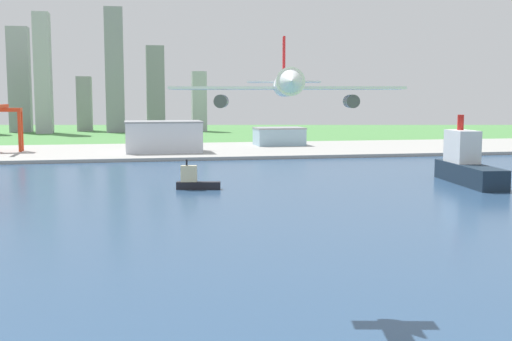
% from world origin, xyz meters
% --- Properties ---
extents(ground_plane, '(2400.00, 2400.00, 0.00)m').
position_xyz_m(ground_plane, '(0.00, 300.00, 0.00)').
color(ground_plane, '#4B8945').
extents(water_bay, '(840.00, 360.00, 0.15)m').
position_xyz_m(water_bay, '(0.00, 240.00, 0.07)').
color(water_bay, '#2D4C70').
rests_on(water_bay, ground).
extents(industrial_pier, '(840.00, 140.00, 2.50)m').
position_xyz_m(industrial_pier, '(0.00, 490.00, 1.25)').
color(industrial_pier, '#A1A09B').
rests_on(industrial_pier, ground).
extents(airplane_landing, '(43.80, 46.30, 14.52)m').
position_xyz_m(airplane_landing, '(5.18, 106.97, 44.64)').
color(airplane_landing, white).
extents(cargo_ship, '(19.02, 58.79, 33.64)m').
position_xyz_m(cargo_ship, '(140.83, 281.39, 9.49)').
color(cargo_ship, '#192838').
rests_on(cargo_ship, water_bay).
extents(tugboat_small, '(20.60, 7.98, 13.87)m').
position_xyz_m(tugboat_small, '(6.17, 285.99, 4.14)').
color(tugboat_small, black).
rests_on(tugboat_small, water_bay).
extents(port_crane_red, '(23.51, 39.84, 35.02)m').
position_xyz_m(port_crane_red, '(-112.94, 492.76, 27.76)').
color(port_crane_red, red).
rests_on(port_crane_red, industrial_pier).
extents(warehouse_main, '(55.88, 34.01, 22.83)m').
position_xyz_m(warehouse_main, '(1.72, 467.81, 13.94)').
color(warehouse_main, silver).
rests_on(warehouse_main, industrial_pier).
extents(warehouse_annex, '(40.51, 30.01, 14.98)m').
position_xyz_m(warehouse_annex, '(101.04, 517.26, 10.01)').
color(warehouse_annex, '#99BCD1').
rests_on(warehouse_annex, industrial_pier).
extents(distant_skyline, '(275.41, 70.82, 150.32)m').
position_xyz_m(distant_skyline, '(-80.55, 812.11, 58.28)').
color(distant_skyline, '#AEB4B6').
rests_on(distant_skyline, ground).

